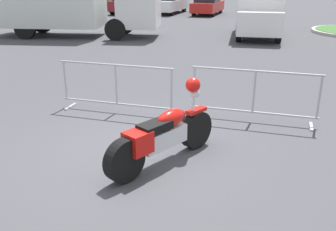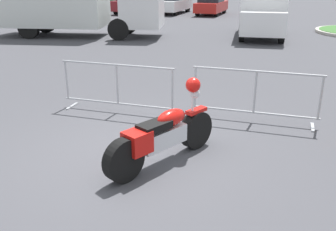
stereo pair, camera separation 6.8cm
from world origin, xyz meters
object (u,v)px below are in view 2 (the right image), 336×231
(delivery_van, at_px, (263,9))
(parked_car_red, at_px, (211,5))
(parked_car_tan, at_px, (60,3))
(motorcycle, at_px, (163,135))
(parked_car_maroon, at_px, (133,3))
(crowd_barrier_near, at_px, (117,87))
(pedestrian, at_px, (283,15))
(parked_car_white, at_px, (172,3))
(box_truck, at_px, (70,1))
(parked_car_green, at_px, (97,2))
(crowd_barrier_far, at_px, (255,95))

(delivery_van, bearing_deg, parked_car_red, -160.45)
(parked_car_tan, bearing_deg, motorcycle, -141.68)
(parked_car_maroon, bearing_deg, crowd_barrier_near, -156.02)
(motorcycle, height_order, delivery_van, delivery_van)
(pedestrian, bearing_deg, parked_car_white, -118.46)
(box_truck, xyz_separation_m, parked_car_maroon, (-0.30, 11.39, -0.88))
(crowd_barrier_near, bearing_deg, pedestrian, 70.51)
(box_truck, bearing_deg, parked_car_green, 100.58)
(crowd_barrier_near, height_order, pedestrian, pedestrian)
(parked_car_tan, relative_size, parked_car_maroon, 0.91)
(delivery_van, relative_size, parked_car_red, 1.19)
(parked_car_tan, height_order, parked_car_green, parked_car_green)
(parked_car_maroon, relative_size, parked_car_white, 0.98)
(crowd_barrier_near, xyz_separation_m, parked_car_green, (-8.75, 21.33, 0.18))
(parked_car_green, xyz_separation_m, parked_car_white, (5.93, 0.06, 0.03))
(motorcycle, height_order, crowd_barrier_near, motorcycle)
(crowd_barrier_far, relative_size, parked_car_maroon, 0.55)
(box_truck, distance_m, parked_car_white, 12.00)
(parked_car_tan, height_order, pedestrian, pedestrian)
(parked_car_tan, xyz_separation_m, parked_car_green, (2.97, 0.32, 0.05))
(parked_car_tan, relative_size, parked_car_red, 0.99)
(pedestrian, bearing_deg, parked_car_maroon, -107.80)
(crowd_barrier_near, height_order, crowd_barrier_far, same)
(crowd_barrier_far, xyz_separation_m, pedestrian, (1.57, 12.52, 0.36))
(parked_car_tan, bearing_deg, parked_car_maroon, -80.33)
(delivery_van, bearing_deg, crowd_barrier_near, -15.46)
(motorcycle, xyz_separation_m, parked_car_tan, (-13.15, 23.09, 0.20))
(motorcycle, xyz_separation_m, pedestrian, (3.00, 14.60, 0.44))
(parked_car_red, height_order, pedestrian, pedestrian)
(crowd_barrier_far, bearing_deg, crowd_barrier_near, 180.00)
(parked_car_green, height_order, parked_car_white, parked_car_white)
(parked_car_tan, xyz_separation_m, parked_car_red, (11.87, 0.06, 0.01))
(parked_car_maroon, bearing_deg, parked_car_tan, 99.67)
(crowd_barrier_near, distance_m, parked_car_red, 21.07)
(parked_car_green, relative_size, pedestrian, 2.66)
(parked_car_tan, bearing_deg, parked_car_white, -78.91)
(box_truck, height_order, parked_car_red, box_truck)
(parked_car_tan, xyz_separation_m, parked_car_white, (8.90, 0.38, 0.09))
(crowd_barrier_near, bearing_deg, box_truck, 119.44)
(motorcycle, relative_size, parked_car_white, 0.42)
(crowd_barrier_near, xyz_separation_m, parked_car_red, (0.15, 21.07, 0.14))
(motorcycle, height_order, pedestrian, pedestrian)
(pedestrian, bearing_deg, crowd_barrier_far, 15.12)
(parked_car_tan, distance_m, parked_car_white, 8.91)
(crowd_barrier_far, height_order, box_truck, box_truck)
(parked_car_white, bearing_deg, parked_car_green, 99.26)
(parked_car_white, bearing_deg, crowd_barrier_far, -156.47)
(parked_car_green, xyz_separation_m, parked_car_maroon, (2.97, -0.21, 0.02))
(box_truck, relative_size, pedestrian, 4.66)
(crowd_barrier_near, height_order, parked_car_red, parked_car_red)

